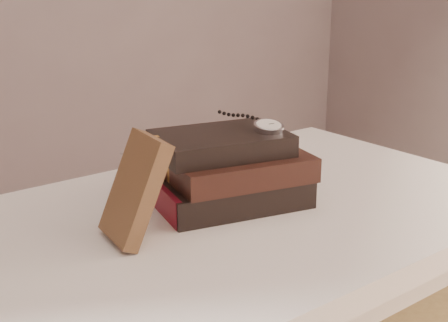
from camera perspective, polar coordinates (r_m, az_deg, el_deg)
table at (r=1.05m, az=0.27°, el=-9.20°), size 1.00×0.60×0.75m
book_stack at (r=1.03m, az=0.51°, el=-0.89°), size 0.27×0.22×0.12m
journal at (r=0.90m, az=-8.13°, el=-2.53°), size 0.09×0.11×0.15m
pocket_watch at (r=1.03m, az=3.86°, el=3.24°), size 0.06×0.16×0.02m
eyeglasses at (r=1.07m, az=-5.53°, el=0.40°), size 0.12×0.14×0.05m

